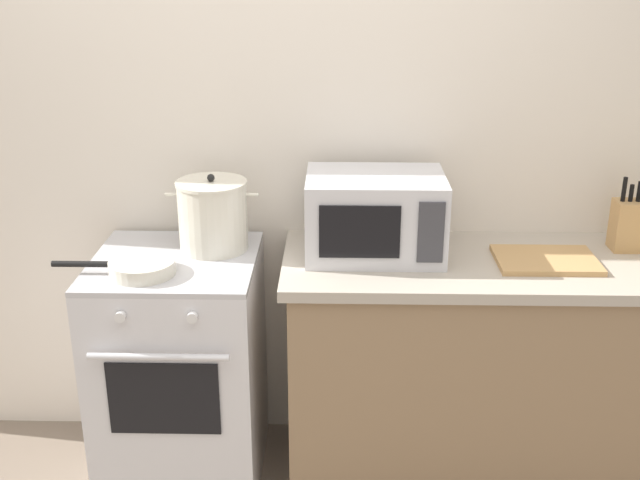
{
  "coord_description": "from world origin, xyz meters",
  "views": [
    {
      "loc": [
        0.25,
        -2.02,
        1.99
      ],
      "look_at": [
        0.19,
        0.6,
        1.0
      ],
      "focal_mm": 43.72,
      "sensor_mm": 36.0,
      "label": 1
    }
  ],
  "objects_px": {
    "cutting_board": "(546,260)",
    "knife_block": "(630,224)",
    "stove": "(181,369)",
    "stock_pot": "(213,215)",
    "microwave": "(375,215)",
    "frying_pan": "(140,267)"
  },
  "relations": [
    {
      "from": "stock_pot",
      "to": "cutting_board",
      "type": "distance_m",
      "value": 1.23
    },
    {
      "from": "stock_pot",
      "to": "cutting_board",
      "type": "bearing_deg",
      "value": -5.25
    },
    {
      "from": "microwave",
      "to": "cutting_board",
      "type": "distance_m",
      "value": 0.64
    },
    {
      "from": "stock_pot",
      "to": "frying_pan",
      "type": "height_order",
      "value": "stock_pot"
    },
    {
      "from": "stove",
      "to": "cutting_board",
      "type": "distance_m",
      "value": 1.43
    },
    {
      "from": "microwave",
      "to": "knife_block",
      "type": "height_order",
      "value": "microwave"
    },
    {
      "from": "cutting_board",
      "to": "knife_block",
      "type": "bearing_deg",
      "value": 22.45
    },
    {
      "from": "knife_block",
      "to": "cutting_board",
      "type": "bearing_deg",
      "value": -157.55
    },
    {
      "from": "cutting_board",
      "to": "knife_block",
      "type": "relative_size",
      "value": 1.28
    },
    {
      "from": "stock_pot",
      "to": "cutting_board",
      "type": "xyz_separation_m",
      "value": [
        1.22,
        -0.11,
        -0.12
      ]
    },
    {
      "from": "microwave",
      "to": "knife_block",
      "type": "bearing_deg",
      "value": 3.71
    },
    {
      "from": "stock_pot",
      "to": "frying_pan",
      "type": "relative_size",
      "value": 0.8
    },
    {
      "from": "stock_pot",
      "to": "frying_pan",
      "type": "distance_m",
      "value": 0.35
    },
    {
      "from": "stove",
      "to": "cutting_board",
      "type": "bearing_deg",
      "value": 0.05
    },
    {
      "from": "stove",
      "to": "stock_pot",
      "type": "distance_m",
      "value": 0.62
    },
    {
      "from": "frying_pan",
      "to": "stock_pot",
      "type": "bearing_deg",
      "value": 48.41
    },
    {
      "from": "stock_pot",
      "to": "cutting_board",
      "type": "height_order",
      "value": "stock_pot"
    },
    {
      "from": "microwave",
      "to": "knife_block",
      "type": "relative_size",
      "value": 1.77
    },
    {
      "from": "stove",
      "to": "stock_pot",
      "type": "bearing_deg",
      "value": 40.26
    },
    {
      "from": "frying_pan",
      "to": "cutting_board",
      "type": "height_order",
      "value": "frying_pan"
    },
    {
      "from": "stove",
      "to": "knife_block",
      "type": "height_order",
      "value": "knife_block"
    },
    {
      "from": "knife_block",
      "to": "stove",
      "type": "bearing_deg",
      "value": -175.23
    }
  ]
}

